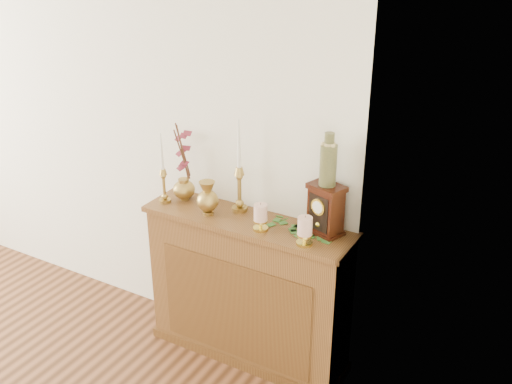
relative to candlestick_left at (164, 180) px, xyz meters
The scene contains 10 objects.
console_shelf 0.83m from the candlestick_left, ahead, with size 1.24×0.34×0.93m.
candlestick_left is the anchor object (origin of this frame).
candlestick_center 0.46m from the candlestick_left, 15.07° to the left, with size 0.09×0.09×0.55m.
bud_vase 0.32m from the candlestick_left, ahead, with size 0.12×0.12×0.20m.
ginger_jar 0.16m from the candlestick_left, 61.94° to the left, with size 0.20×0.21×0.49m.
pillar_candle_left 0.67m from the candlestick_left, ahead, with size 0.08×0.08×0.16m.
pillar_candle_right 0.94m from the candlestick_left, ahead, with size 0.09×0.09×0.17m.
ivy_garland 0.86m from the candlestick_left, ahead, with size 0.43×0.19×0.07m.
mantel_clock 0.98m from the candlestick_left, ahead, with size 0.22×0.18×0.28m.
ceramic_vase 1.02m from the candlestick_left, ahead, with size 0.09×0.09×0.28m.
Camera 1 is at (2.91, -0.46, 2.46)m, focal length 42.00 mm.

